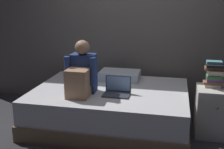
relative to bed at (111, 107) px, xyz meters
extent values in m
plane|color=#2D2D33|center=(0.20, -0.30, -0.25)|extent=(8.00, 8.00, 0.00)
cube|color=#605B56|center=(0.20, 0.90, 1.10)|extent=(5.60, 0.10, 2.70)
cube|color=#7A6047|center=(0.00, 0.00, -0.15)|extent=(2.00, 1.50, 0.20)
cube|color=silver|center=(0.00, 0.00, 0.10)|extent=(1.96, 1.46, 0.30)
cube|color=beige|center=(1.30, 0.00, 0.05)|extent=(0.44, 0.44, 0.60)
sphere|color=gray|center=(1.30, -0.22, 0.18)|extent=(0.04, 0.04, 0.04)
cube|color=navy|center=(-0.30, -0.17, 0.49)|extent=(0.30, 0.20, 0.48)
sphere|color=#A87C5E|center=(-0.30, -0.20, 0.82)|extent=(0.18, 0.18, 0.18)
cube|color=#A87C5E|center=(-0.30, -0.39, 0.42)|extent=(0.26, 0.24, 0.34)
cylinder|color=navy|center=(-0.46, -0.31, 0.55)|extent=(0.07, 0.07, 0.34)
cylinder|color=navy|center=(-0.14, -0.31, 0.55)|extent=(0.07, 0.07, 0.34)
cube|color=#333842|center=(0.13, -0.24, 0.26)|extent=(0.32, 0.22, 0.02)
cube|color=#333842|center=(0.13, -0.13, 0.37)|extent=(0.32, 0.01, 0.20)
cube|color=#8CB2EA|center=(0.13, -0.14, 0.37)|extent=(0.29, 0.00, 0.18)
cube|color=silver|center=(0.04, 0.45, 0.32)|extent=(0.56, 0.36, 0.13)
cube|color=beige|center=(1.26, 0.05, 0.37)|extent=(0.18, 0.14, 0.04)
cube|color=brown|center=(1.26, 0.05, 0.40)|extent=(0.23, 0.13, 0.03)
cube|color=#703D84|center=(1.28, 0.06, 0.44)|extent=(0.20, 0.14, 0.04)
cube|color=#387042|center=(1.27, 0.05, 0.47)|extent=(0.18, 0.15, 0.04)
cube|color=beige|center=(1.28, 0.06, 0.51)|extent=(0.18, 0.13, 0.03)
cube|color=beige|center=(1.28, 0.04, 0.54)|extent=(0.18, 0.16, 0.04)
cube|color=brown|center=(1.26, 0.05, 0.58)|extent=(0.22, 0.13, 0.04)
cube|color=black|center=(1.27, 0.04, 0.62)|extent=(0.20, 0.16, 0.04)
cube|color=teal|center=(1.26, 0.07, 0.65)|extent=(0.18, 0.12, 0.03)
camera|label=1|loc=(0.80, -3.50, 1.41)|focal=46.54mm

